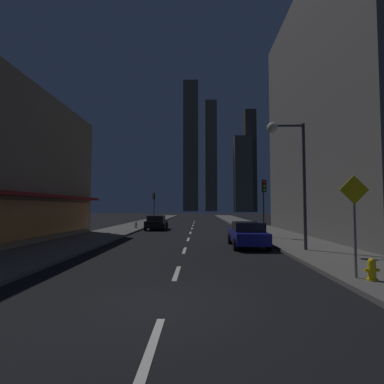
{
  "coord_description": "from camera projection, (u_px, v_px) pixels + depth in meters",
  "views": [
    {
      "loc": [
        0.79,
        -6.87,
        2.31
      ],
      "look_at": [
        0.0,
        24.28,
        3.97
      ],
      "focal_mm": 26.61,
      "sensor_mm": 36.0,
      "label": 1
    }
  ],
  "objects": [
    {
      "name": "skyscraper_distant_slender",
      "position": [
        250.0,
        161.0,
        141.22
      ],
      "size": [
        5.46,
        7.24,
        50.41
      ],
      "primitive_type": "cube",
      "color": "#3D3A2D",
      "rests_on": "ground"
    },
    {
      "name": "skyscraper_distant_short",
      "position": [
        243.0,
        174.0,
        135.03
      ],
      "size": [
        8.27,
        6.36,
        35.9
      ],
      "primitive_type": "cube",
      "color": "#4E4A3B",
      "rests_on": "ground"
    },
    {
      "name": "traffic_light_far_left",
      "position": [
        154.0,
        201.0,
        39.47
      ],
      "size": [
        0.32,
        0.48,
        4.2
      ],
      "color": "#2D2D2D",
      "rests_on": "sidewalk_left"
    },
    {
      "name": "fire_hydrant_yellow_near",
      "position": [
        372.0,
        270.0,
        8.41
      ],
      "size": [
        0.42,
        0.3,
        0.65
      ],
      "color": "yellow",
      "rests_on": "sidewalk_right"
    },
    {
      "name": "building_apartment_right",
      "position": [
        369.0,
        110.0,
        22.9
      ],
      "size": [
        11.0,
        20.0,
        20.31
      ],
      "primitive_type": "cube",
      "color": "slate",
      "rests_on": "ground"
    },
    {
      "name": "car_parked_far",
      "position": [
        156.0,
        222.0,
        29.14
      ],
      "size": [
        1.98,
        4.24,
        1.45
      ],
      "color": "black",
      "rests_on": "ground"
    },
    {
      "name": "traffic_light_near_right",
      "position": [
        264.0,
        195.0,
        20.7
      ],
      "size": [
        0.32,
        0.48,
        4.2
      ],
      "color": "#2D2D2D",
      "rests_on": "sidewalk_right"
    },
    {
      "name": "car_parked_near",
      "position": [
        248.0,
        234.0,
        16.5
      ],
      "size": [
        1.98,
        4.24,
        1.45
      ],
      "color": "navy",
      "rests_on": "ground"
    },
    {
      "name": "street_lamp_right",
      "position": [
        288.0,
        154.0,
        14.7
      ],
      "size": [
        1.96,
        0.56,
        6.58
      ],
      "color": "#38383D",
      "rests_on": "sidewalk_right"
    },
    {
      "name": "skyscraper_distant_mid",
      "position": [
        211.0,
        156.0,
        164.38
      ],
      "size": [
        6.68,
        8.99,
        63.48
      ],
      "primitive_type": "cube",
      "color": "brown",
      "rests_on": "ground"
    },
    {
      "name": "pedestrian_crossing_sign",
      "position": [
        355.0,
        217.0,
        8.79
      ],
      "size": [
        0.91,
        0.08,
        3.15
      ],
      "color": "slate",
      "rests_on": "sidewalk_right"
    },
    {
      "name": "skyscraper_distant_tall",
      "position": [
        191.0,
        146.0,
        159.51
      ],
      "size": [
        8.29,
        6.2,
        73.34
      ],
      "primitive_type": "cube",
      "color": "#524E3D",
      "rests_on": "ground"
    },
    {
      "name": "lane_marking_center",
      "position": [
        190.0,
        233.0,
        25.52
      ],
      "size": [
        0.16,
        43.8,
        0.01
      ],
      "color": "silver",
      "rests_on": "ground"
    },
    {
      "name": "ground_plane",
      "position": [
        193.0,
        224.0,
        38.7
      ],
      "size": [
        78.0,
        136.0,
        0.1
      ],
      "primitive_type": "cube",
      "color": "black"
    },
    {
      "name": "sidewalk_left",
      "position": [
        142.0,
        223.0,
        38.88
      ],
      "size": [
        4.0,
        76.0,
        0.15
      ],
      "primitive_type": "cube",
      "color": "#605E59",
      "rests_on": "ground"
    },
    {
      "name": "sidewalk_right",
      "position": [
        245.0,
        224.0,
        38.53
      ],
      "size": [
        4.0,
        76.0,
        0.15
      ],
      "primitive_type": "cube",
      "color": "#605E59",
      "rests_on": "ground"
    },
    {
      "name": "fire_hydrant_far_left",
      "position": [
        136.0,
        225.0,
        29.97
      ],
      "size": [
        0.42,
        0.3,
        0.65
      ],
      "color": "#B2B2B2",
      "rests_on": "sidewalk_left"
    }
  ]
}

